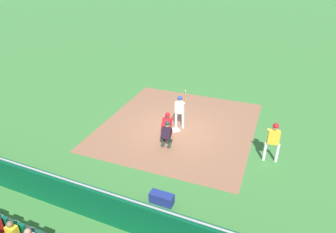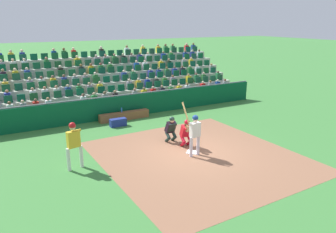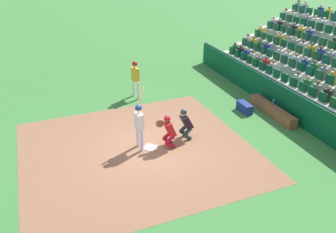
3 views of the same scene
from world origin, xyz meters
The scene contains 11 objects.
ground_plane centered at (0.00, 0.00, 0.00)m, with size 160.00×160.00×0.00m, color #387535.
infield_dirt_patch centered at (0.00, 0.50, 0.00)m, with size 7.59×8.13×0.01m, color brown.
home_plate_marker centered at (0.00, 0.00, 0.02)m, with size 0.44×0.44×0.02m, color white.
batter_at_plate centered at (0.11, 0.34, 1.10)m, with size 0.69×0.52×2.27m.
catcher_crouching centered at (-0.12, -0.67, 0.72)m, with size 0.48×0.72×1.30m.
home_plate_umpire centered at (0.19, -1.48, 0.69)m, with size 0.46×0.48×1.27m.
dugout_wall centered at (0.00, -6.42, 0.64)m, with size 17.30×0.24×1.33m.
dugout_bench centered at (0.75, -5.87, 0.22)m, with size 2.89×0.40×0.44m, color brown.
water_bottle_on_bench centered at (0.86, -5.96, 0.57)m, with size 0.07×0.07×0.25m, color blue.
equipment_duffel_bag centered at (1.48, -4.92, 0.20)m, with size 0.86×0.36×0.41m, color navy.
on_deck_batter centered at (4.71, -0.79, 1.14)m, with size 0.65×0.31×1.84m.
Camera 1 is at (4.86, -12.28, 7.83)m, focal length 32.30 mm.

